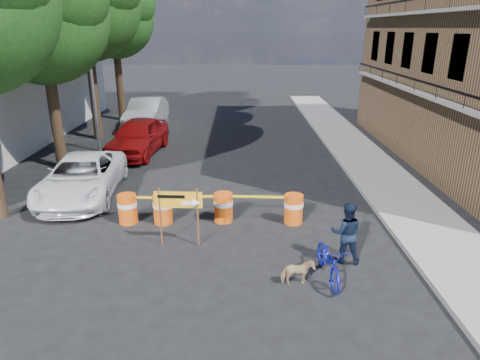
{
  "coord_description": "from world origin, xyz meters",
  "views": [
    {
      "loc": [
        0.62,
        -10.22,
        5.59
      ],
      "look_at": [
        0.67,
        1.79,
        1.3
      ],
      "focal_mm": 32.0,
      "sensor_mm": 36.0,
      "label": 1
    }
  ],
  "objects_px": {
    "barrel_far_left": "(128,208)",
    "bicycle": "(330,244)",
    "barrel_far_right": "(294,208)",
    "sedan_red": "(138,136)",
    "sedan_silver": "(147,113)",
    "barrel_mid_left": "(163,208)",
    "barrel_mid_right": "(223,207)",
    "dog": "(298,273)",
    "pedestrian": "(346,233)",
    "detour_sign": "(184,205)",
    "suv_white": "(82,177)"
  },
  "relations": [
    {
      "from": "barrel_mid_right",
      "to": "pedestrian",
      "type": "height_order",
      "value": "pedestrian"
    },
    {
      "from": "pedestrian",
      "to": "barrel_mid_right",
      "type": "bearing_deg",
      "value": -30.15
    },
    {
      "from": "pedestrian",
      "to": "detour_sign",
      "type": "bearing_deg",
      "value": -4.61
    },
    {
      "from": "barrel_mid_right",
      "to": "suv_white",
      "type": "xyz_separation_m",
      "value": [
        -4.97,
        2.06,
        0.23
      ]
    },
    {
      "from": "barrel_far_left",
      "to": "dog",
      "type": "bearing_deg",
      "value": -35.6
    },
    {
      "from": "sedan_silver",
      "to": "detour_sign",
      "type": "bearing_deg",
      "value": -73.77
    },
    {
      "from": "sedan_silver",
      "to": "barrel_mid_right",
      "type": "bearing_deg",
      "value": -68.3
    },
    {
      "from": "pedestrian",
      "to": "dog",
      "type": "distance_m",
      "value": 1.75
    },
    {
      "from": "barrel_mid_right",
      "to": "pedestrian",
      "type": "distance_m",
      "value": 3.96
    },
    {
      "from": "barrel_mid_left",
      "to": "detour_sign",
      "type": "distance_m",
      "value": 1.8
    },
    {
      "from": "barrel_far_left",
      "to": "suv_white",
      "type": "height_order",
      "value": "suv_white"
    },
    {
      "from": "barrel_far_left",
      "to": "sedan_red",
      "type": "relative_size",
      "value": 0.19
    },
    {
      "from": "dog",
      "to": "sedan_silver",
      "type": "xyz_separation_m",
      "value": [
        -6.77,
        16.65,
        0.53
      ]
    },
    {
      "from": "detour_sign",
      "to": "bicycle",
      "type": "xyz_separation_m",
      "value": [
        3.54,
        -1.65,
        -0.3
      ]
    },
    {
      "from": "pedestrian",
      "to": "sedan_silver",
      "type": "height_order",
      "value": "sedan_silver"
    },
    {
      "from": "barrel_mid_right",
      "to": "bicycle",
      "type": "relative_size",
      "value": 0.5
    },
    {
      "from": "barrel_far_left",
      "to": "suv_white",
      "type": "xyz_separation_m",
      "value": [
        -2.08,
        2.16,
        0.23
      ]
    },
    {
      "from": "barrel_mid_left",
      "to": "sedan_red",
      "type": "distance_m",
      "value": 7.93
    },
    {
      "from": "suv_white",
      "to": "sedan_silver",
      "type": "bearing_deg",
      "value": 86.01
    },
    {
      "from": "barrel_far_right",
      "to": "detour_sign",
      "type": "bearing_deg",
      "value": -155.55
    },
    {
      "from": "barrel_far_left",
      "to": "suv_white",
      "type": "distance_m",
      "value": 3.01
    },
    {
      "from": "suv_white",
      "to": "bicycle",
      "type": "bearing_deg",
      "value": -38.85
    },
    {
      "from": "dog",
      "to": "sedan_red",
      "type": "height_order",
      "value": "sedan_red"
    },
    {
      "from": "barrel_far_right",
      "to": "suv_white",
      "type": "relative_size",
      "value": 0.18
    },
    {
      "from": "barrel_mid_left",
      "to": "sedan_red",
      "type": "xyz_separation_m",
      "value": [
        -2.39,
        7.56,
        0.35
      ]
    },
    {
      "from": "sedan_red",
      "to": "sedan_silver",
      "type": "xyz_separation_m",
      "value": [
        -0.76,
        5.75,
        0.02
      ]
    },
    {
      "from": "detour_sign",
      "to": "dog",
      "type": "relative_size",
      "value": 2.21
    },
    {
      "from": "barrel_far_left",
      "to": "bicycle",
      "type": "distance_m",
      "value": 6.27
    },
    {
      "from": "barrel_far_left",
      "to": "bicycle",
      "type": "relative_size",
      "value": 0.5
    },
    {
      "from": "dog",
      "to": "barrel_far_left",
      "type": "bearing_deg",
      "value": 43.98
    },
    {
      "from": "pedestrian",
      "to": "suv_white",
      "type": "distance_m",
      "value": 9.25
    },
    {
      "from": "pedestrian",
      "to": "bicycle",
      "type": "distance_m",
      "value": 0.96
    },
    {
      "from": "barrel_mid_right",
      "to": "detour_sign",
      "type": "xyz_separation_m",
      "value": [
        -0.98,
        -1.53,
        0.72
      ]
    },
    {
      "from": "barrel_mid_left",
      "to": "dog",
      "type": "xyz_separation_m",
      "value": [
        3.63,
        -3.34,
        -0.16
      ]
    },
    {
      "from": "bicycle",
      "to": "pedestrian",
      "type": "bearing_deg",
      "value": 49.73
    },
    {
      "from": "suv_white",
      "to": "sedan_red",
      "type": "distance_m",
      "value": 5.44
    },
    {
      "from": "sedan_silver",
      "to": "barrel_mid_left",
      "type": "bearing_deg",
      "value": -75.62
    },
    {
      "from": "barrel_mid_left",
      "to": "barrel_far_right",
      "type": "distance_m",
      "value": 3.93
    },
    {
      "from": "barrel_far_left",
      "to": "sedan_silver",
      "type": "relative_size",
      "value": 0.18
    },
    {
      "from": "barrel_far_right",
      "to": "sedan_red",
      "type": "height_order",
      "value": "sedan_red"
    },
    {
      "from": "bicycle",
      "to": "detour_sign",
      "type": "bearing_deg",
      "value": 150.85
    },
    {
      "from": "sedan_silver",
      "to": "sedan_red",
      "type": "bearing_deg",
      "value": -81.41
    },
    {
      "from": "barrel_mid_right",
      "to": "bicycle",
      "type": "distance_m",
      "value": 4.11
    },
    {
      "from": "bicycle",
      "to": "suv_white",
      "type": "distance_m",
      "value": 9.18
    },
    {
      "from": "bicycle",
      "to": "sedan_red",
      "type": "relative_size",
      "value": 0.37
    },
    {
      "from": "sedan_red",
      "to": "barrel_far_left",
      "type": "bearing_deg",
      "value": -73.31
    },
    {
      "from": "barrel_mid_right",
      "to": "barrel_far_right",
      "type": "height_order",
      "value": "same"
    },
    {
      "from": "barrel_far_right",
      "to": "pedestrian",
      "type": "height_order",
      "value": "pedestrian"
    },
    {
      "from": "barrel_mid_left",
      "to": "barrel_far_right",
      "type": "xyz_separation_m",
      "value": [
        3.93,
        -0.01,
        0.0
      ]
    },
    {
      "from": "pedestrian",
      "to": "sedan_silver",
      "type": "bearing_deg",
      "value": -55.13
    }
  ]
}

